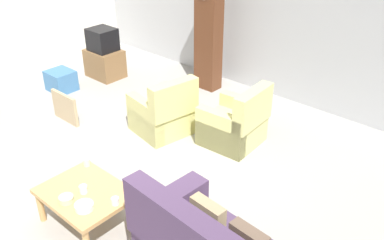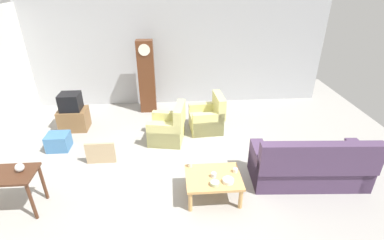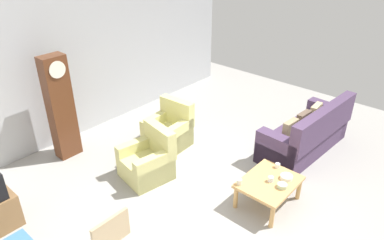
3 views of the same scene
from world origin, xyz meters
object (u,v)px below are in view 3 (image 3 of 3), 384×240
(couch_floral, at_px, (307,135))
(cup_blue_rimmed, at_px, (271,179))
(coffee_table_wood, at_px, (269,184))
(armchair_olive_near, at_px, (148,161))
(armchair_olive_far, at_px, (169,132))
(grandfather_clock, at_px, (61,108))
(bowl_shallow_green, at_px, (282,186))
(framed_picture_leaning, at_px, (111,232))
(bowl_white_stacked, at_px, (287,177))
(cup_cream_tall, at_px, (239,182))
(cup_white_porcelain, at_px, (278,165))

(couch_floral, relative_size, cup_blue_rimmed, 25.00)
(coffee_table_wood, distance_m, cup_blue_rimmed, 0.11)
(armchair_olive_near, bearing_deg, armchair_olive_far, 24.96)
(grandfather_clock, height_order, bowl_shallow_green, grandfather_clock)
(armchair_olive_near, height_order, coffee_table_wood, armchair_olive_near)
(framed_picture_leaning, bearing_deg, coffee_table_wood, -28.18)
(armchair_olive_far, relative_size, cup_blue_rimmed, 10.69)
(armchair_olive_near, bearing_deg, couch_floral, -33.10)
(bowl_white_stacked, bearing_deg, armchair_olive_far, 90.47)
(armchair_olive_far, height_order, cup_cream_tall, armchair_olive_far)
(cup_blue_rimmed, height_order, cup_cream_tall, cup_cream_tall)
(armchair_olive_near, relative_size, cup_cream_tall, 10.06)
(grandfather_clock, bearing_deg, coffee_table_wood, -69.93)
(coffee_table_wood, distance_m, bowl_shallow_green, 0.24)
(armchair_olive_near, height_order, cup_white_porcelain, armchair_olive_near)
(grandfather_clock, bearing_deg, armchair_olive_far, -38.85)
(armchair_olive_near, relative_size, armchair_olive_far, 1.00)
(armchair_olive_near, distance_m, framed_picture_leaning, 1.62)
(armchair_olive_far, bearing_deg, cup_white_porcelain, -85.16)
(coffee_table_wood, bearing_deg, cup_blue_rimmed, -80.18)
(armchair_olive_far, bearing_deg, cup_cream_tall, -105.52)
(coffee_table_wood, relative_size, grandfather_clock, 0.48)
(cup_white_porcelain, distance_m, bowl_shallow_green, 0.52)
(couch_floral, height_order, bowl_shallow_green, couch_floral)
(bowl_white_stacked, bearing_deg, couch_floral, 14.56)
(armchair_olive_near, height_order, cup_blue_rimmed, armchair_olive_near)
(grandfather_clock, distance_m, cup_blue_rimmed, 3.95)
(cup_blue_rimmed, xyz_separation_m, cup_cream_tall, (-0.39, 0.32, 0.00))
(coffee_table_wood, bearing_deg, bowl_shallow_green, -92.41)
(framed_picture_leaning, height_order, bowl_white_stacked, bowl_white_stacked)
(armchair_olive_far, bearing_deg, cup_blue_rimmed, -94.71)
(armchair_olive_near, height_order, cup_cream_tall, armchair_olive_near)
(bowl_shallow_green, bearing_deg, framed_picture_leaning, 147.32)
(couch_floral, relative_size, cup_cream_tall, 23.52)
(cup_white_porcelain, distance_m, cup_cream_tall, 0.81)
(armchair_olive_far, height_order, framed_picture_leaning, armchair_olive_far)
(cup_white_porcelain, xyz_separation_m, bowl_white_stacked, (-0.18, -0.26, -0.01))
(couch_floral, relative_size, cup_white_porcelain, 26.52)
(couch_floral, distance_m, coffee_table_wood, 1.87)
(armchair_olive_far, bearing_deg, couch_floral, -52.84)
(cup_cream_tall, height_order, bowl_shallow_green, cup_cream_tall)
(grandfather_clock, relative_size, cup_white_porcelain, 24.72)
(coffee_table_wood, bearing_deg, grandfather_clock, 110.07)
(framed_picture_leaning, distance_m, cup_white_porcelain, 2.82)
(grandfather_clock, xyz_separation_m, bowl_white_stacked, (1.56, -3.83, -0.54))
(grandfather_clock, height_order, cup_cream_tall, grandfather_clock)
(armchair_olive_far, bearing_deg, grandfather_clock, 141.15)
(cup_blue_rimmed, bearing_deg, bowl_white_stacked, -34.43)
(cup_white_porcelain, bearing_deg, cup_blue_rimmed, -165.01)
(couch_floral, distance_m, cup_cream_tall, 2.24)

